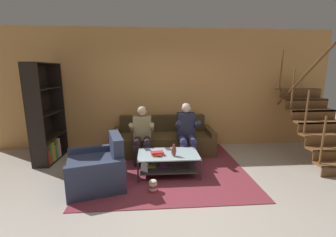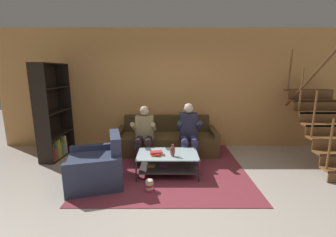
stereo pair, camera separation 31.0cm
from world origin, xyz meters
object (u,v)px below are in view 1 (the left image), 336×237
object	(u,v)px
couch	(163,140)
popcorn_tub	(153,186)
person_seated_left	(142,132)
coffee_table	(168,160)
bookshelf	(45,126)
person_seated_right	(186,130)
vase	(174,151)
armchair	(98,169)
book_stack	(157,154)

from	to	relation	value
couch	popcorn_tub	world-z (taller)	couch
person_seated_left	popcorn_tub	size ratio (longest dim) A/B	5.71
coffee_table	bookshelf	size ratio (longest dim) A/B	0.54
couch	popcorn_tub	bearing A→B (deg)	-98.26
couch	person_seated_right	distance (m)	0.79
person_seated_right	coffee_table	bearing A→B (deg)	-123.58
vase	armchair	bearing A→B (deg)	-171.57
couch	book_stack	world-z (taller)	couch
book_stack	person_seated_right	bearing A→B (deg)	49.20
person_seated_left	bookshelf	xyz separation A→B (m)	(-2.04, 0.19, 0.11)
vase	bookshelf	bearing A→B (deg)	159.04
vase	coffee_table	bearing A→B (deg)	125.81
person_seated_right	popcorn_tub	bearing A→B (deg)	-119.33
book_stack	armchair	xyz separation A→B (m)	(-1.00, -0.25, -0.15)
person_seated_right	book_stack	world-z (taller)	person_seated_right
person_seated_right	book_stack	xyz separation A→B (m)	(-0.65, -0.76, -0.23)
book_stack	bookshelf	bearing A→B (deg)	157.78
person_seated_right	book_stack	distance (m)	1.03
couch	book_stack	size ratio (longest dim) A/B	9.54
coffee_table	book_stack	world-z (taller)	book_stack
coffee_table	armchair	bearing A→B (deg)	-164.78
coffee_table	bookshelf	xyz separation A→B (m)	(-2.52, 0.87, 0.48)
bookshelf	popcorn_tub	world-z (taller)	bookshelf
person_seated_left	person_seated_right	distance (m)	0.94
coffee_table	book_stack	bearing A→B (deg)	-158.86
popcorn_tub	book_stack	bearing A→B (deg)	81.76
couch	armchair	world-z (taller)	armchair
person_seated_left	armchair	xyz separation A→B (m)	(-0.71, -1.00, -0.36)
person_seated_left	bookshelf	distance (m)	2.05
bookshelf	person_seated_right	bearing A→B (deg)	-3.65
person_seated_left	popcorn_tub	bearing A→B (deg)	-81.01
couch	person_seated_left	bearing A→B (deg)	-132.25
person_seated_left	book_stack	size ratio (longest dim) A/B	4.81
couch	person_seated_left	size ratio (longest dim) A/B	1.99
book_stack	person_seated_left	bearing A→B (deg)	110.73
bookshelf	popcorn_tub	bearing A→B (deg)	-33.70
popcorn_tub	bookshelf	bearing A→B (deg)	146.30
person_seated_left	vase	xyz separation A→B (m)	(0.59, -0.81, -0.14)
couch	person_seated_left	xyz separation A→B (m)	(-0.47, -0.52, 0.36)
armchair	popcorn_tub	xyz separation A→B (m)	(0.92, -0.30, -0.18)
person_seated_left	bookshelf	bearing A→B (deg)	174.53
coffee_table	bookshelf	bearing A→B (deg)	160.99
couch	popcorn_tub	xyz separation A→B (m)	(-0.26, -1.82, -0.18)
person_seated_right	armchair	distance (m)	1.97
person_seated_left	armchair	world-z (taller)	person_seated_left
vase	popcorn_tub	size ratio (longest dim) A/B	1.07
coffee_table	armchair	distance (m)	1.24
armchair	popcorn_tub	distance (m)	0.98
person_seated_right	vase	size ratio (longest dim) A/B	5.58
coffee_table	vase	xyz separation A→B (m)	(0.10, -0.13, 0.24)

